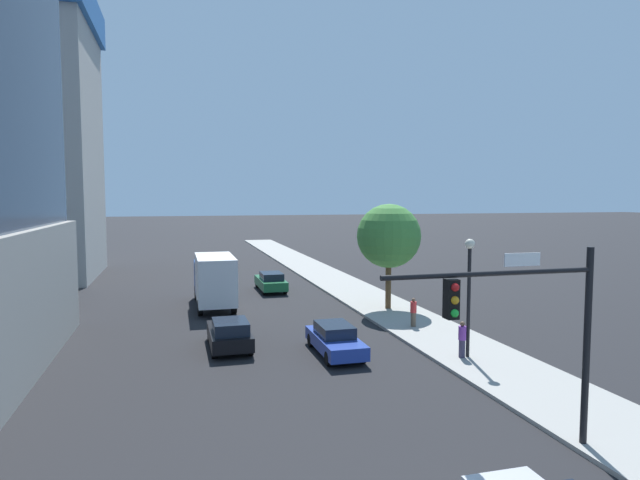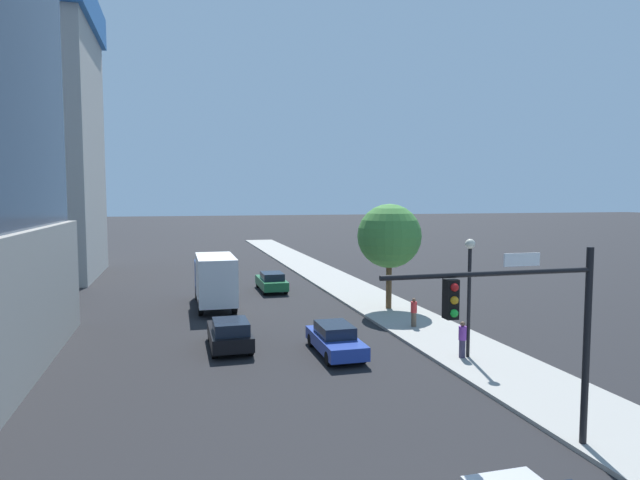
% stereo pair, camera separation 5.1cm
% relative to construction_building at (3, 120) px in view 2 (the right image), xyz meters
% --- Properties ---
extents(sidewalk, '(4.31, 120.00, 0.15)m').
position_rel_construction_building_xyz_m(sidewalk, '(27.28, -24.67, -13.78)').
color(sidewalk, '#9E9B93').
rests_on(sidewalk, ground).
extents(construction_building, '(15.62, 17.14, 34.49)m').
position_rel_construction_building_xyz_m(construction_building, '(0.00, 0.00, 0.00)').
color(construction_building, '#B2AFA8').
rests_on(construction_building, ground).
extents(traffic_light_pole, '(6.39, 0.48, 5.69)m').
position_rel_construction_building_xyz_m(traffic_light_pole, '(23.44, -40.13, -9.80)').
color(traffic_light_pole, black).
rests_on(traffic_light_pole, sidewalk).
extents(street_lamp, '(0.44, 0.44, 5.25)m').
position_rel_construction_building_xyz_m(street_lamp, '(26.70, -31.72, -10.22)').
color(street_lamp, black).
rests_on(street_lamp, sidewalk).
extents(street_tree, '(4.05, 4.05, 6.65)m').
position_rel_construction_building_xyz_m(street_tree, '(27.27, -21.04, -9.11)').
color(street_tree, brown).
rests_on(street_tree, sidewalk).
extents(car_black, '(1.88, 4.19, 1.50)m').
position_rel_construction_building_xyz_m(car_black, '(16.65, -27.27, -13.11)').
color(car_black, black).
rests_on(car_black, ground).
extents(car_blue, '(1.76, 4.57, 1.39)m').
position_rel_construction_building_xyz_m(car_blue, '(21.26, -29.34, -13.17)').
color(car_blue, '#233D9E').
rests_on(car_blue, ground).
extents(car_green, '(1.84, 4.75, 1.47)m').
position_rel_construction_building_xyz_m(car_green, '(21.26, -12.11, -13.11)').
color(car_green, '#1E6638').
rests_on(car_green, ground).
extents(box_truck, '(2.34, 7.63, 3.48)m').
position_rel_construction_building_xyz_m(box_truck, '(16.65, -17.20, -11.95)').
color(box_truck, '#1E4799').
rests_on(box_truck, ground).
extents(pedestrian_purple_shirt, '(0.34, 0.34, 1.61)m').
position_rel_construction_building_xyz_m(pedestrian_purple_shirt, '(26.40, -31.74, -12.89)').
color(pedestrian_purple_shirt, '#38334C').
rests_on(pedestrian_purple_shirt, sidewalk).
extents(pedestrian_red_shirt, '(0.34, 0.34, 1.58)m').
position_rel_construction_building_xyz_m(pedestrian_red_shirt, '(26.75, -25.94, -12.91)').
color(pedestrian_red_shirt, brown).
rests_on(pedestrian_red_shirt, sidewalk).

